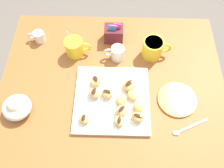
% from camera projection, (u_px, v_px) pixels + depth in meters
% --- Properties ---
extents(ground_plane, '(8.00, 8.00, 0.00)m').
position_uv_depth(ground_plane, '(112.00, 131.00, 1.71)').
color(ground_plane, '#665B51').
extents(dining_table, '(1.01, 0.78, 0.73)m').
position_uv_depth(dining_table, '(112.00, 94.00, 1.19)').
color(dining_table, '#935628').
rests_on(dining_table, ground_plane).
extents(pastry_plate_square, '(0.32, 0.32, 0.02)m').
position_uv_depth(pastry_plate_square, '(111.00, 99.00, 1.02)').
color(pastry_plate_square, silver).
rests_on(pastry_plate_square, dining_table).
extents(coffee_mug_yellow_left, '(0.12, 0.08, 0.13)m').
position_uv_depth(coffee_mug_yellow_left, '(75.00, 47.00, 1.11)').
color(coffee_mug_yellow_left, yellow).
rests_on(coffee_mug_yellow_left, dining_table).
extents(coffee_mug_yellow_right, '(0.13, 0.09, 0.09)m').
position_uv_depth(coffee_mug_yellow_right, '(153.00, 48.00, 1.10)').
color(coffee_mug_yellow_right, yellow).
rests_on(coffee_mug_yellow_right, dining_table).
extents(cream_pitcher_white, '(0.10, 0.06, 0.07)m').
position_uv_depth(cream_pitcher_white, '(117.00, 53.00, 1.10)').
color(cream_pitcher_white, silver).
rests_on(cream_pitcher_white, dining_table).
extents(sugar_caddy, '(0.09, 0.07, 0.11)m').
position_uv_depth(sugar_caddy, '(113.00, 33.00, 1.16)').
color(sugar_caddy, '#561E23').
rests_on(sugar_caddy, dining_table).
extents(ice_cream_bowl, '(0.12, 0.12, 0.09)m').
position_uv_depth(ice_cream_bowl, '(16.00, 107.00, 0.97)').
color(ice_cream_bowl, silver).
rests_on(ice_cream_bowl, dining_table).
extents(chocolate_sauce_pitcher, '(0.09, 0.05, 0.06)m').
position_uv_depth(chocolate_sauce_pitcher, '(39.00, 36.00, 1.16)').
color(chocolate_sauce_pitcher, silver).
rests_on(chocolate_sauce_pitcher, dining_table).
extents(saucer_orange_left, '(0.17, 0.17, 0.01)m').
position_uv_depth(saucer_orange_left, '(177.00, 99.00, 1.02)').
color(saucer_orange_left, orange).
rests_on(saucer_orange_left, dining_table).
extents(loose_spoon_near_saucer, '(0.15, 0.08, 0.01)m').
position_uv_depth(loose_spoon_near_saucer, '(186.00, 129.00, 0.96)').
color(loose_spoon_near_saucer, silver).
rests_on(loose_spoon_near_saucer, dining_table).
extents(beignet_0, '(0.06, 0.06, 0.04)m').
position_uv_depth(beignet_0, '(138.00, 107.00, 0.97)').
color(beignet_0, '#E5B260').
rests_on(beignet_0, pastry_plate_square).
extents(beignet_1, '(0.08, 0.08, 0.04)m').
position_uv_depth(beignet_1, '(129.00, 85.00, 1.02)').
color(beignet_1, '#E5B260').
rests_on(beignet_1, pastry_plate_square).
extents(chocolate_drizzle_1, '(0.04, 0.04, 0.00)m').
position_uv_depth(chocolate_drizzle_1, '(129.00, 83.00, 1.00)').
color(chocolate_drizzle_1, '#381E11').
rests_on(chocolate_drizzle_1, beignet_1).
extents(beignet_2, '(0.06, 0.06, 0.04)m').
position_uv_depth(beignet_2, '(121.00, 111.00, 0.96)').
color(beignet_2, '#E5B260').
rests_on(beignet_2, pastry_plate_square).
extents(chocolate_drizzle_2, '(0.03, 0.04, 0.00)m').
position_uv_depth(chocolate_drizzle_2, '(122.00, 109.00, 0.94)').
color(chocolate_drizzle_2, '#381E11').
rests_on(chocolate_drizzle_2, beignet_2).
extents(beignet_3, '(0.07, 0.07, 0.04)m').
position_uv_depth(beignet_3, '(96.00, 81.00, 1.03)').
color(beignet_3, '#E5B260').
rests_on(beignet_3, pastry_plate_square).
extents(chocolate_drizzle_3, '(0.03, 0.04, 0.00)m').
position_uv_depth(chocolate_drizzle_3, '(95.00, 79.00, 1.01)').
color(chocolate_drizzle_3, '#381E11').
rests_on(chocolate_drizzle_3, beignet_3).
extents(beignet_4, '(0.07, 0.07, 0.04)m').
position_uv_depth(beignet_4, '(94.00, 94.00, 1.00)').
color(beignet_4, '#E5B260').
rests_on(beignet_4, pastry_plate_square).
extents(chocolate_drizzle_4, '(0.03, 0.03, 0.00)m').
position_uv_depth(chocolate_drizzle_4, '(94.00, 91.00, 0.98)').
color(chocolate_drizzle_4, '#381E11').
rests_on(chocolate_drizzle_4, beignet_4).
extents(beignet_5, '(0.07, 0.07, 0.04)m').
position_uv_depth(beignet_5, '(107.00, 94.00, 1.00)').
color(beignet_5, '#E5B260').
rests_on(beignet_5, pastry_plate_square).
extents(chocolate_drizzle_5, '(0.04, 0.02, 0.00)m').
position_uv_depth(chocolate_drizzle_5, '(107.00, 91.00, 0.98)').
color(chocolate_drizzle_5, '#381E11').
rests_on(chocolate_drizzle_5, beignet_5).
extents(beignet_6, '(0.05, 0.05, 0.03)m').
position_uv_depth(beignet_6, '(121.00, 100.00, 0.99)').
color(beignet_6, '#E5B260').
rests_on(beignet_6, pastry_plate_square).
extents(beignet_7, '(0.06, 0.06, 0.03)m').
position_uv_depth(beignet_7, '(84.00, 119.00, 0.95)').
color(beignet_7, '#E5B260').
rests_on(beignet_7, pastry_plate_square).
extents(chocolate_drizzle_7, '(0.02, 0.03, 0.00)m').
position_uv_depth(chocolate_drizzle_7, '(84.00, 118.00, 0.93)').
color(chocolate_drizzle_7, '#381E11').
rests_on(chocolate_drizzle_7, beignet_7).
extents(beignet_8, '(0.07, 0.06, 0.04)m').
position_uv_depth(beignet_8, '(138.00, 117.00, 0.95)').
color(beignet_8, '#E5B260').
rests_on(beignet_8, pastry_plate_square).
extents(chocolate_drizzle_8, '(0.04, 0.02, 0.00)m').
position_uv_depth(chocolate_drizzle_8, '(138.00, 116.00, 0.93)').
color(chocolate_drizzle_8, '#381E11').
rests_on(chocolate_drizzle_8, beignet_8).
extents(beignet_9, '(0.06, 0.06, 0.03)m').
position_uv_depth(beignet_9, '(133.00, 95.00, 1.00)').
color(beignet_9, '#E5B260').
rests_on(beignet_9, pastry_plate_square).
extents(beignet_10, '(0.04, 0.05, 0.03)m').
position_uv_depth(beignet_10, '(119.00, 121.00, 0.94)').
color(beignet_10, '#E5B260').
rests_on(beignet_10, pastry_plate_square).
extents(chocolate_drizzle_10, '(0.02, 0.03, 0.00)m').
position_uv_depth(chocolate_drizzle_10, '(119.00, 120.00, 0.93)').
color(chocolate_drizzle_10, '#381E11').
rests_on(chocolate_drizzle_10, beignet_10).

